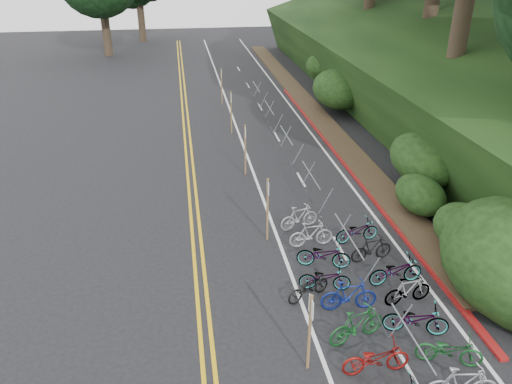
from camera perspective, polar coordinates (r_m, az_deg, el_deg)
ground at (r=14.65m, az=2.42°, el=-15.79°), size 120.00×120.00×0.00m
road_markings at (r=23.13m, az=-0.83°, el=1.14°), size 7.47×80.00×0.01m
red_curb at (r=25.92m, az=9.75°, el=3.71°), size 0.25×28.00×0.10m
embankment at (r=34.14m, az=18.33°, el=12.68°), size 14.30×48.14×9.11m
bike_rack_front at (r=13.66m, az=17.26°, el=-16.42°), size 1.12×2.55×1.13m
bike_racks_rest at (r=25.83m, az=3.48°, el=5.89°), size 1.14×23.00×1.17m
signpost_near at (r=12.85m, az=6.17°, el=-15.15°), size 0.08×0.40×2.32m
signposts_rest at (r=26.19m, az=-2.13°, el=7.55°), size 0.08×18.40×2.50m
bike_front at (r=15.68m, az=6.00°, el=-10.74°), size 1.16×1.64×0.82m
bike_valet at (r=15.70m, az=12.87°, el=-10.99°), size 3.34×10.35×1.07m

